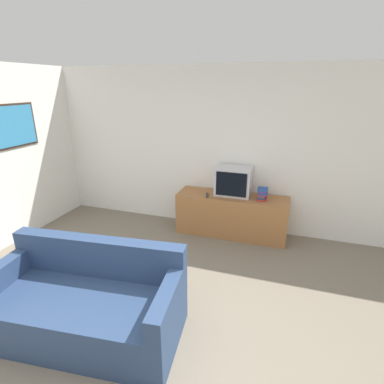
% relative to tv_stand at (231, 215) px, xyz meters
% --- Properties ---
extents(ground_plane, '(14.00, 14.00, 0.00)m').
position_rel_tv_stand_xyz_m(ground_plane, '(-0.12, -2.73, -0.33)').
color(ground_plane, '#756B5B').
extents(wall_back, '(9.00, 0.06, 2.60)m').
position_rel_tv_stand_xyz_m(wall_back, '(-0.12, 0.30, 0.97)').
color(wall_back, white).
rests_on(wall_back, ground_plane).
extents(tv_stand, '(1.73, 0.49, 0.66)m').
position_rel_tv_stand_xyz_m(tv_stand, '(0.00, 0.00, 0.00)').
color(tv_stand, '#9E6638').
rests_on(tv_stand, ground_plane).
extents(television, '(0.54, 0.38, 0.45)m').
position_rel_tv_stand_xyz_m(television, '(-0.01, 0.06, 0.56)').
color(television, silver).
rests_on(television, tv_stand).
extents(couch, '(1.90, 1.05, 0.86)m').
position_rel_tv_stand_xyz_m(couch, '(-0.94, -2.45, -0.04)').
color(couch, navy).
rests_on(couch, ground_plane).
extents(book_stack, '(0.16, 0.22, 0.18)m').
position_rel_tv_stand_xyz_m(book_stack, '(0.45, -0.01, 0.42)').
color(book_stack, '#B72D28').
rests_on(book_stack, tv_stand).
extents(remote_on_stand, '(0.09, 0.18, 0.02)m').
position_rel_tv_stand_xyz_m(remote_on_stand, '(-0.37, -0.13, 0.34)').
color(remote_on_stand, '#2D2D2D').
rests_on(remote_on_stand, tv_stand).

